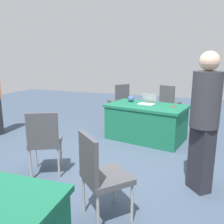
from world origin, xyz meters
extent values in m
plane|color=#3D4C60|center=(0.00, 0.00, 0.00)|extent=(14.40, 14.40, 0.00)
cube|color=#196647|center=(-0.28, -1.59, 0.70)|extent=(1.69, 1.19, 0.05)
cube|color=#196647|center=(-0.28, -1.59, 0.34)|extent=(1.62, 1.14, 0.67)
cylinder|color=#9E9993|center=(-0.44, -3.54, 0.22)|extent=(0.03, 0.03, 0.44)
cylinder|color=#9E9993|center=(-0.80, -3.41, 0.22)|extent=(0.03, 0.03, 0.44)
cylinder|color=#9E9993|center=(-0.31, -3.19, 0.22)|extent=(0.03, 0.03, 0.44)
cylinder|color=#9E9993|center=(-0.66, -3.06, 0.22)|extent=(0.03, 0.03, 0.44)
cube|color=#47474C|center=(-0.55, -3.30, 0.47)|extent=(0.57, 0.57, 0.06)
cube|color=#47474C|center=(-0.48, -3.11, 0.73)|extent=(0.41, 0.18, 0.45)
cylinder|color=#9E9993|center=(-0.43, 0.73, 0.22)|extent=(0.03, 0.03, 0.43)
cylinder|color=#9E9993|center=(-0.71, 0.99, 0.22)|extent=(0.03, 0.03, 0.43)
cylinder|color=#9E9993|center=(-0.18, 1.01, 0.22)|extent=(0.03, 0.03, 0.43)
cylinder|color=#9E9993|center=(-0.46, 1.27, 0.22)|extent=(0.03, 0.03, 0.43)
cube|color=#47474C|center=(-0.45, 1.00, 0.46)|extent=(0.62, 0.62, 0.06)
cube|color=#47474C|center=(-0.31, 1.15, 0.72)|extent=(0.34, 0.31, 0.45)
cylinder|color=#9E9993|center=(1.04, -2.87, 0.23)|extent=(0.03, 0.03, 0.47)
cylinder|color=#9E9993|center=(0.79, -3.16, 0.23)|extent=(0.03, 0.03, 0.47)
cylinder|color=#9E9993|center=(0.75, -2.62, 0.23)|extent=(0.03, 0.03, 0.47)
cylinder|color=#9E9993|center=(0.50, -2.92, 0.23)|extent=(0.03, 0.03, 0.47)
cube|color=#47474C|center=(0.77, -2.89, 0.50)|extent=(0.62, 0.62, 0.06)
cube|color=#47474C|center=(0.62, -2.76, 0.75)|extent=(0.30, 0.35, 0.45)
cylinder|color=#9E9993|center=(1.01, 0.29, 0.22)|extent=(0.03, 0.03, 0.44)
cylinder|color=#9E9993|center=(0.68, 0.11, 0.22)|extent=(0.03, 0.03, 0.44)
cylinder|color=#9E9993|center=(0.84, 0.62, 0.22)|extent=(0.03, 0.03, 0.44)
cylinder|color=#9E9993|center=(0.50, 0.45, 0.22)|extent=(0.03, 0.03, 0.44)
cube|color=#47474C|center=(0.76, 0.37, 0.47)|extent=(0.59, 0.59, 0.06)
cube|color=#47474C|center=(0.67, 0.54, 0.73)|extent=(0.39, 0.23, 0.45)
cube|color=#26262D|center=(-1.35, 0.08, 0.42)|extent=(0.32, 0.33, 0.84)
cylinder|color=#333338|center=(-1.35, 0.08, 1.18)|extent=(0.48, 0.48, 0.67)
sphere|color=beige|center=(-1.35, 0.08, 1.62)|extent=(0.23, 0.23, 0.23)
cube|color=silver|center=(-0.27, -1.65, 0.73)|extent=(0.36, 0.28, 0.02)
cube|color=#B7B7BC|center=(-0.30, -1.79, 0.83)|extent=(0.32, 0.14, 0.19)
sphere|color=#3F5999|center=(0.11, -1.81, 0.79)|extent=(0.13, 0.13, 0.13)
cube|color=red|center=(-0.81, -1.60, 0.73)|extent=(0.13, 0.17, 0.01)
camera|label=1|loc=(-1.27, 3.06, 1.67)|focal=38.03mm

